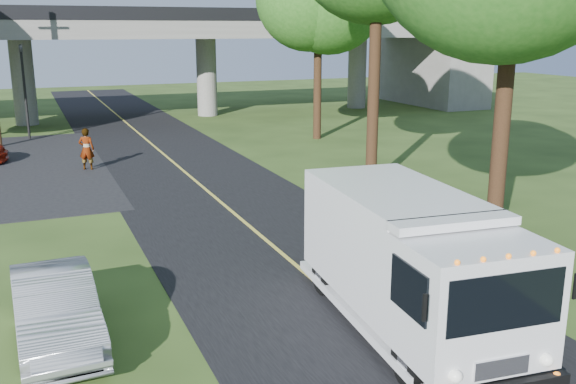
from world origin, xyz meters
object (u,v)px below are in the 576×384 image
traffic_signal (24,82)px  step_van (409,258)px  pedestrian (87,149)px  silver_sedan (55,309)px

traffic_signal → step_van: size_ratio=0.76×
step_van → pedestrian: step_van is taller
silver_sedan → traffic_signal: bearing=87.9°
traffic_signal → step_van: (6.73, -28.07, -1.68)m
traffic_signal → step_van: bearing=-76.5°
traffic_signal → silver_sedan: traffic_signal is taller
step_van → pedestrian: size_ratio=3.72×
pedestrian → silver_sedan: bearing=106.3°
step_van → silver_sedan: (-6.73, 2.07, -0.82)m
traffic_signal → pedestrian: traffic_signal is taller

